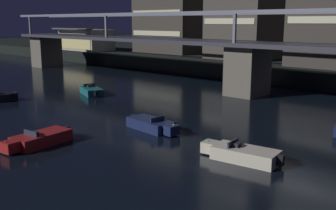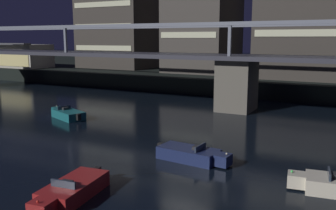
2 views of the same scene
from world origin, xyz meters
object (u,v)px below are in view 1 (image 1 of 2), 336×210
(speedboat_near_center, at_px, (242,154))
(speedboat_mid_center, at_px, (152,125))
(speedboat_far_left, at_px, (91,91))
(waterfront_pavilion, at_px, (86,40))
(tower_west_low, at_px, (179,2))
(river_bridge, at_px, (248,56))
(speedboat_mid_right, at_px, (39,139))

(speedboat_near_center, distance_m, speedboat_mid_center, 8.93)
(speedboat_mid_center, bearing_deg, speedboat_far_left, 159.49)
(speedboat_far_left, bearing_deg, waterfront_pavilion, 144.98)
(tower_west_low, height_order, speedboat_near_center, tower_west_low)
(river_bridge, relative_size, speedboat_near_center, 17.59)
(waterfront_pavilion, bearing_deg, speedboat_near_center, -27.71)
(tower_west_low, bearing_deg, river_bridge, -36.58)
(waterfront_pavilion, bearing_deg, speedboat_mid_right, -38.70)
(river_bridge, xyz_separation_m, speedboat_mid_right, (-0.27, -25.74, -4.08))
(speedboat_near_center, relative_size, speedboat_mid_center, 1.00)
(waterfront_pavilion, distance_m, speedboat_near_center, 66.48)
(river_bridge, height_order, speedboat_mid_right, river_bridge)
(tower_west_low, xyz_separation_m, speedboat_near_center, (41.54, -41.25, -11.52))
(waterfront_pavilion, relative_size, speedboat_mid_center, 2.37)
(speedboat_near_center, height_order, speedboat_mid_center, same)
(speedboat_near_center, bearing_deg, waterfront_pavilion, 152.29)
(tower_west_low, xyz_separation_m, speedboat_mid_center, (32.68, -40.10, -11.52))
(river_bridge, relative_size, speedboat_mid_right, 17.59)
(speedboat_mid_center, relative_size, speedboat_far_left, 1.03)
(speedboat_near_center, bearing_deg, speedboat_mid_right, -149.96)
(tower_west_low, height_order, speedboat_far_left, tower_west_low)
(river_bridge, distance_m, speedboat_far_left, 18.34)
(speedboat_near_center, bearing_deg, speedboat_mid_center, 172.58)
(waterfront_pavilion, bearing_deg, speedboat_mid_center, -30.77)
(river_bridge, relative_size, speedboat_far_left, 18.14)
(waterfront_pavilion, distance_m, speedboat_mid_right, 60.35)
(speedboat_far_left, bearing_deg, speedboat_mid_right, -46.62)
(tower_west_low, distance_m, speedboat_mid_right, 57.69)
(speedboat_mid_right, bearing_deg, speedboat_near_center, 30.04)
(speedboat_near_center, height_order, speedboat_mid_right, same)
(tower_west_low, xyz_separation_m, waterfront_pavilion, (-17.21, -10.39, -7.50))
(river_bridge, xyz_separation_m, speedboat_mid_center, (2.62, -17.79, -4.08))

